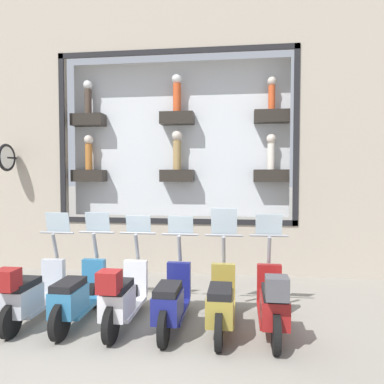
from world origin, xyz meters
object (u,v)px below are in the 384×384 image
object	(u,v)px
scooter_teal_4	(77,296)
scooter_red_0	(273,303)
scooter_olive_1	(221,302)
scooter_navy_2	(172,300)
scooter_silver_5	(30,293)
scooter_white_3	(122,296)

from	to	relation	value
scooter_teal_4	scooter_red_0	bearing A→B (deg)	-91.19
scooter_olive_1	scooter_navy_2	size ratio (longest dim) A/B	1.00
scooter_navy_2	scooter_teal_4	distance (m)	1.42
scooter_red_0	scooter_teal_4	distance (m)	2.85
scooter_olive_1	scooter_teal_4	size ratio (longest dim) A/B	1.00
scooter_olive_1	scooter_silver_5	world-z (taller)	scooter_olive_1
scooter_white_3	scooter_silver_5	xyz separation A→B (m)	(-0.01, 1.42, -0.01)
scooter_olive_1	scooter_navy_2	distance (m)	0.71
scooter_red_0	scooter_navy_2	distance (m)	1.43
scooter_red_0	scooter_navy_2	xyz separation A→B (m)	(0.06, 1.42, -0.05)
scooter_navy_2	scooter_silver_5	xyz separation A→B (m)	(-0.06, 2.14, 0.04)
scooter_white_3	scooter_silver_5	size ratio (longest dim) A/B	1.01
scooter_navy_2	scooter_white_3	distance (m)	0.72
scooter_red_0	scooter_silver_5	xyz separation A→B (m)	(-0.01, 3.56, -0.01)
scooter_red_0	scooter_navy_2	world-z (taller)	scooter_red_0
scooter_white_3	scooter_navy_2	bearing A→B (deg)	-85.27
scooter_olive_1	scooter_white_3	distance (m)	1.43
scooter_navy_2	scooter_white_3	xyz separation A→B (m)	(-0.06, 0.71, 0.05)
scooter_navy_2	scooter_silver_5	bearing A→B (deg)	91.74
scooter_red_0	scooter_white_3	xyz separation A→B (m)	(-0.00, 2.14, -0.00)
scooter_olive_1	scooter_teal_4	world-z (taller)	scooter_olive_1
scooter_white_3	scooter_teal_4	world-z (taller)	scooter_teal_4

